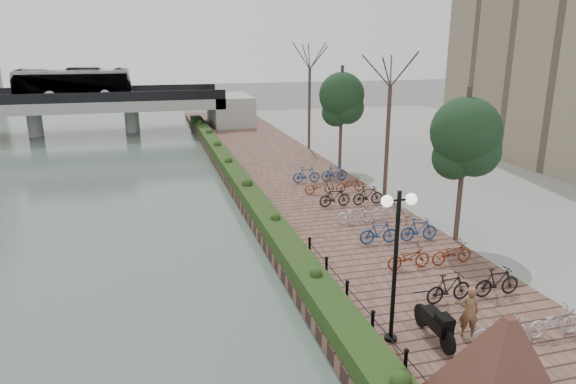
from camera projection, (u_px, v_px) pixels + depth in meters
name	position (u px, v px, depth m)	size (l,w,h in m)	color
promenade	(308.00, 198.00, 29.05)	(8.00, 75.00, 0.50)	brown
inland_pavement	(544.00, 179.00, 33.11)	(24.00, 75.00, 0.50)	gray
hedge	(241.00, 181.00, 30.36)	(1.10, 56.00, 0.60)	#1C3513
chain_fence	(388.00, 342.00, 13.86)	(0.10, 14.10, 0.70)	black
granite_monument	(503.00, 377.00, 10.71)	(5.34, 5.34, 2.80)	#45251D
lamppost	(397.00, 234.00, 13.74)	(1.02, 0.32, 4.41)	black
motorcycle	(434.00, 321.00, 14.51)	(0.57, 1.82, 1.14)	black
pedestrian	(469.00, 312.00, 14.60)	(0.57, 0.37, 1.55)	brown
bicycle_parking	(386.00, 222.00, 22.89)	(2.40, 19.89, 1.00)	silver
street_trees	(418.00, 151.00, 24.65)	(3.20, 37.12, 6.80)	#3D2B24
bridge	(41.00, 101.00, 49.07)	(36.00, 10.77, 6.50)	gray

